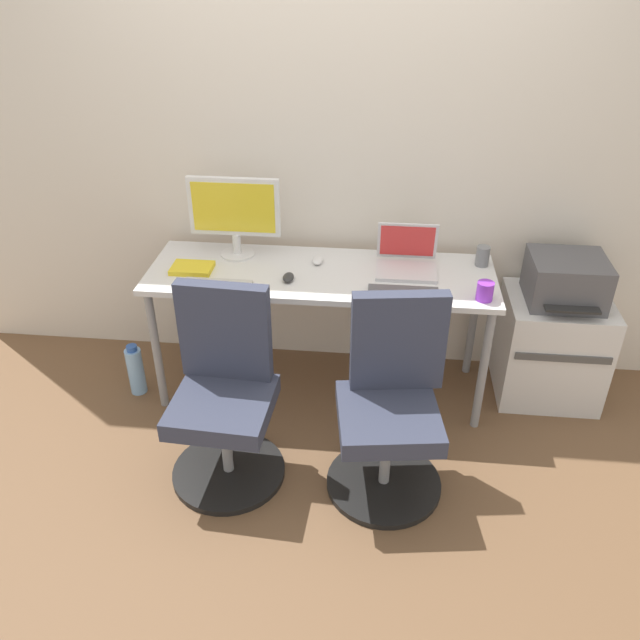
{
  "coord_description": "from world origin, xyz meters",
  "views": [
    {
      "loc": [
        0.3,
        -2.91,
        2.26
      ],
      "look_at": [
        0.0,
        -0.05,
        0.48
      ],
      "focal_mm": 35.94,
      "sensor_mm": 36.0,
      "label": 1
    }
  ],
  "objects_px": {
    "side_cabinet": "(550,347)",
    "desktop_monitor": "(234,212)",
    "printer": "(566,280)",
    "open_laptop": "(407,259)",
    "office_chair_right": "(391,407)",
    "office_chair_left": "(225,396)",
    "coffee_mug": "(485,291)",
    "water_bottle_on_floor": "(136,370)"
  },
  "relations": [
    {
      "from": "office_chair_right",
      "to": "open_laptop",
      "type": "height_order",
      "value": "open_laptop"
    },
    {
      "from": "printer",
      "to": "desktop_monitor",
      "type": "bearing_deg",
      "value": 178.26
    },
    {
      "from": "office_chair_left",
      "to": "printer",
      "type": "distance_m",
      "value": 1.82
    },
    {
      "from": "side_cabinet",
      "to": "desktop_monitor",
      "type": "distance_m",
      "value": 1.86
    },
    {
      "from": "office_chair_right",
      "to": "open_laptop",
      "type": "distance_m",
      "value": 0.84
    },
    {
      "from": "water_bottle_on_floor",
      "to": "office_chair_right",
      "type": "bearing_deg",
      "value": -20.18
    },
    {
      "from": "office_chair_right",
      "to": "open_laptop",
      "type": "bearing_deg",
      "value": 85.92
    },
    {
      "from": "office_chair_left",
      "to": "side_cabinet",
      "type": "xyz_separation_m",
      "value": [
        1.63,
        0.76,
        -0.13
      ]
    },
    {
      "from": "office_chair_left",
      "to": "office_chair_right",
      "type": "bearing_deg",
      "value": -0.04
    },
    {
      "from": "desktop_monitor",
      "to": "office_chair_right",
      "type": "bearing_deg",
      "value": -43.73
    },
    {
      "from": "printer",
      "to": "open_laptop",
      "type": "distance_m",
      "value": 0.82
    },
    {
      "from": "office_chair_left",
      "to": "printer",
      "type": "bearing_deg",
      "value": 25.04
    },
    {
      "from": "office_chair_left",
      "to": "side_cabinet",
      "type": "bearing_deg",
      "value": 25.06
    },
    {
      "from": "office_chair_left",
      "to": "side_cabinet",
      "type": "distance_m",
      "value": 1.8
    },
    {
      "from": "office_chair_left",
      "to": "desktop_monitor",
      "type": "relative_size",
      "value": 1.96
    },
    {
      "from": "printer",
      "to": "open_laptop",
      "type": "height_order",
      "value": "open_laptop"
    },
    {
      "from": "office_chair_left",
      "to": "side_cabinet",
      "type": "relative_size",
      "value": 1.59
    },
    {
      "from": "printer",
      "to": "water_bottle_on_floor",
      "type": "height_order",
      "value": "printer"
    },
    {
      "from": "open_laptop",
      "to": "office_chair_right",
      "type": "bearing_deg",
      "value": -94.08
    },
    {
      "from": "open_laptop",
      "to": "coffee_mug",
      "type": "xyz_separation_m",
      "value": [
        0.37,
        -0.29,
        -0.01
      ]
    },
    {
      "from": "desktop_monitor",
      "to": "printer",
      "type": "bearing_deg",
      "value": -1.74
    },
    {
      "from": "printer",
      "to": "water_bottle_on_floor",
      "type": "bearing_deg",
      "value": -173.87
    },
    {
      "from": "printer",
      "to": "coffee_mug",
      "type": "height_order",
      "value": "coffee_mug"
    },
    {
      "from": "office_chair_right",
      "to": "coffee_mug",
      "type": "bearing_deg",
      "value": 47.59
    },
    {
      "from": "office_chair_right",
      "to": "water_bottle_on_floor",
      "type": "relative_size",
      "value": 3.03
    },
    {
      "from": "side_cabinet",
      "to": "open_laptop",
      "type": "height_order",
      "value": "open_laptop"
    },
    {
      "from": "office_chair_left",
      "to": "coffee_mug",
      "type": "distance_m",
      "value": 1.32
    },
    {
      "from": "office_chair_left",
      "to": "printer",
      "type": "xyz_separation_m",
      "value": [
        1.63,
        0.76,
        0.29
      ]
    },
    {
      "from": "water_bottle_on_floor",
      "to": "coffee_mug",
      "type": "xyz_separation_m",
      "value": [
        1.83,
        -0.06,
        0.64
      ]
    },
    {
      "from": "office_chair_left",
      "to": "office_chair_right",
      "type": "relative_size",
      "value": 1.0
    },
    {
      "from": "printer",
      "to": "side_cabinet",
      "type": "bearing_deg",
      "value": 90.0
    },
    {
      "from": "office_chair_left",
      "to": "coffee_mug",
      "type": "bearing_deg",
      "value": 21.28
    },
    {
      "from": "water_bottle_on_floor",
      "to": "desktop_monitor",
      "type": "height_order",
      "value": "desktop_monitor"
    },
    {
      "from": "office_chair_left",
      "to": "coffee_mug",
      "type": "relative_size",
      "value": 10.22
    },
    {
      "from": "office_chair_right",
      "to": "side_cabinet",
      "type": "relative_size",
      "value": 1.59
    },
    {
      "from": "open_laptop",
      "to": "office_chair_left",
      "type": "bearing_deg",
      "value": -137.29
    },
    {
      "from": "side_cabinet",
      "to": "printer",
      "type": "distance_m",
      "value": 0.42
    },
    {
      "from": "water_bottle_on_floor",
      "to": "open_laptop",
      "type": "height_order",
      "value": "open_laptop"
    },
    {
      "from": "side_cabinet",
      "to": "open_laptop",
      "type": "relative_size",
      "value": 1.91
    },
    {
      "from": "water_bottle_on_floor",
      "to": "desktop_monitor",
      "type": "distance_m",
      "value": 1.06
    },
    {
      "from": "office_chair_left",
      "to": "printer",
      "type": "relative_size",
      "value": 2.35
    },
    {
      "from": "coffee_mug",
      "to": "printer",
      "type": "bearing_deg",
      "value": 33.76
    }
  ]
}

